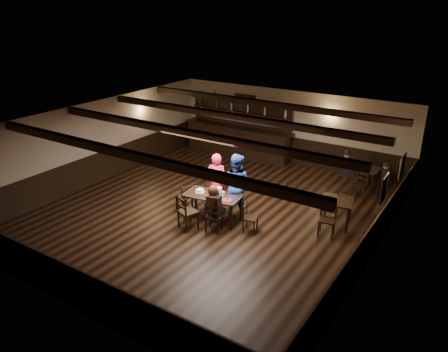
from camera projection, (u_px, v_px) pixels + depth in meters
The scene contains 25 objects.
ground at pixel (213, 212), 12.55m from camera, with size 10.00×10.00×0.00m, color black.
room_shell at pixel (213, 154), 11.92m from camera, with size 9.02×10.02×2.71m.
dining_table at pixel (213, 198), 11.88m from camera, with size 1.62×0.96×0.75m.
chair_near_left at pixel (185, 210), 11.41m from camera, with size 0.58×0.57×0.98m.
chair_near_right at pixel (213, 215), 11.27m from camera, with size 0.49×0.47×0.87m.
chair_end_left at pixel (185, 195), 12.47m from camera, with size 0.48×0.49×0.84m.
chair_end_right at pixel (248, 215), 11.36m from camera, with size 0.42×0.43×0.77m.
chair_far_pushed at pixel (212, 182), 13.42m from camera, with size 0.52×0.52×0.80m.
woman_pink at pixel (216, 181), 12.47m from camera, with size 0.62×0.40×1.69m, color #F12367.
man_blue at pixel (236, 184), 12.12m from camera, with size 0.88×0.68×1.80m, color navy.
seated_person at pixel (213, 202), 11.19m from camera, with size 0.36×0.54×0.87m.
cake at pixel (200, 191), 12.00m from camera, with size 0.26×0.26×0.08m.
plate_stack_a at pixel (212, 193), 11.78m from camera, with size 0.17×0.17×0.16m, color white.
plate_stack_b at pixel (219, 191), 11.78m from camera, with size 0.19×0.19×0.22m, color white.
tea_light at pixel (215, 193), 11.92m from camera, with size 0.05×0.05×0.06m.
salt_shaker at pixel (223, 197), 11.63m from camera, with size 0.03×0.03×0.08m, color silver.
pepper_shaker at pixel (227, 198), 11.56m from camera, with size 0.04×0.04×0.10m, color #A5A8AD.
drink_glass at pixel (223, 194), 11.77m from camera, with size 0.07×0.07×0.11m, color silver.
menu_red at pixel (226, 200), 11.54m from camera, with size 0.32×0.22×0.00m, color maroon.
menu_blue at pixel (231, 197), 11.71m from camera, with size 0.29×0.20×0.00m, color #0E1949.
bar_counter at pixel (238, 137), 16.97m from camera, with size 4.51×0.70×2.20m.
back_table_a at pixel (337, 203), 11.58m from camera, with size 0.97×0.97×0.75m.
back_table_b at pixel (367, 172), 13.73m from camera, with size 0.82×0.82×0.75m.
bg_patron_left at pixel (347, 162), 13.85m from camera, with size 0.33×0.44×0.81m.
bg_patron_right at pixel (385, 173), 13.19m from camera, with size 0.27×0.36×0.68m.
Camera 1 is at (6.38, -9.27, 5.65)m, focal length 35.00 mm.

